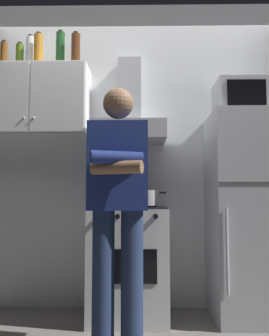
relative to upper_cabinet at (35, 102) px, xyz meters
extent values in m
plane|color=slate|center=(0.85, -0.37, -1.75)|extent=(7.00, 7.00, 0.00)
cube|color=white|center=(0.85, 0.23, -0.40)|extent=(4.80, 0.10, 2.70)
cube|color=silver|center=(0.00, 0.01, 0.00)|extent=(0.90, 0.34, 0.60)
cube|color=silver|center=(-0.22, -0.17, 0.00)|extent=(0.43, 0.01, 0.58)
cube|color=silver|center=(0.22, -0.17, 0.00)|extent=(0.43, 0.01, 0.58)
sphere|color=#B2B2B7|center=(-0.04, -0.18, -0.18)|extent=(0.02, 0.02, 0.02)
sphere|color=#B2B2B7|center=(0.04, -0.18, -0.18)|extent=(0.02, 0.02, 0.02)
cube|color=white|center=(0.80, -0.12, -1.32)|extent=(0.60, 0.60, 0.85)
cube|color=black|center=(0.80, -0.12, -0.89)|extent=(0.59, 0.59, 0.01)
cube|color=black|center=(0.80, -0.43, -1.30)|extent=(0.42, 0.01, 0.24)
cylinder|color=black|center=(0.67, -0.24, -0.88)|extent=(0.16, 0.16, 0.01)
cylinder|color=black|center=(0.93, -0.24, -0.88)|extent=(0.16, 0.16, 0.01)
cylinder|color=black|center=(0.67, 0.00, -0.88)|extent=(0.16, 0.16, 0.01)
cylinder|color=black|center=(0.93, 0.00, -0.88)|extent=(0.16, 0.16, 0.01)
cylinder|color=black|center=(0.60, -0.44, -0.95)|extent=(0.04, 0.02, 0.04)
cylinder|color=black|center=(0.73, -0.44, -0.95)|extent=(0.04, 0.02, 0.04)
cylinder|color=black|center=(0.87, -0.44, -0.95)|extent=(0.04, 0.02, 0.04)
cylinder|color=black|center=(1.00, -0.44, -0.95)|extent=(0.04, 0.02, 0.04)
cube|color=#B7BABF|center=(0.80, -0.04, -0.27)|extent=(0.60, 0.44, 0.15)
cube|color=#B7BABF|center=(0.80, 0.10, 0.10)|extent=(0.20, 0.16, 0.60)
cube|color=silver|center=(1.75, -0.12, -0.95)|extent=(0.60, 0.60, 1.60)
cube|color=#4C4C4C|center=(1.75, -0.43, -0.71)|extent=(0.59, 0.01, 0.01)
cylinder|color=silver|center=(1.50, -0.44, -1.19)|extent=(0.02, 0.02, 0.60)
cube|color=#B7BABF|center=(1.75, -0.10, -0.01)|extent=(0.48, 0.36, 0.28)
cube|color=black|center=(1.71, -0.29, -0.01)|extent=(0.30, 0.01, 0.20)
cylinder|color=navy|center=(0.66, -0.72, -1.32)|extent=(0.14, 0.14, 0.85)
cylinder|color=navy|center=(0.84, -0.72, -1.32)|extent=(0.14, 0.14, 0.85)
cube|color=navy|center=(0.75, -0.72, -0.62)|extent=(0.38, 0.20, 0.56)
cylinder|color=navy|center=(0.75, -0.86, -0.58)|extent=(0.33, 0.17, 0.08)
cylinder|color=#8C6647|center=(0.75, -0.86, -0.64)|extent=(0.33, 0.17, 0.08)
sphere|color=#8C6647|center=(0.75, -0.72, -0.21)|extent=(0.20, 0.20, 0.20)
cylinder|color=#B7BABF|center=(0.93, -0.24, -0.82)|extent=(0.22, 0.22, 0.12)
cylinder|color=black|center=(0.80, -0.24, -0.78)|extent=(0.05, 0.01, 0.01)
cylinder|color=black|center=(1.06, -0.24, -0.78)|extent=(0.05, 0.01, 0.01)
cylinder|color=#B7721E|center=(0.02, -0.03, 0.44)|extent=(0.08, 0.08, 0.28)
cylinder|color=black|center=(0.02, -0.03, 0.59)|extent=(0.04, 0.04, 0.02)
cylinder|color=#47230F|center=(0.34, -0.02, 0.44)|extent=(0.07, 0.07, 0.28)
cylinder|color=black|center=(0.34, -0.02, 0.59)|extent=(0.04, 0.04, 0.02)
cylinder|color=brown|center=(-0.29, 0.01, 0.41)|extent=(0.06, 0.06, 0.23)
cylinder|color=black|center=(-0.29, 0.01, 0.54)|extent=(0.03, 0.03, 0.02)
cylinder|color=#19471E|center=(0.20, 0.03, 0.46)|extent=(0.08, 0.08, 0.32)
cylinder|color=black|center=(0.20, 0.03, 0.63)|extent=(0.04, 0.04, 0.02)
cylinder|color=silver|center=(-0.07, 0.04, 0.44)|extent=(0.07, 0.07, 0.29)
cylinder|color=black|center=(-0.07, 0.04, 0.60)|extent=(0.04, 0.04, 0.02)
cylinder|color=#4C6B19|center=(-0.15, 0.02, 0.41)|extent=(0.07, 0.07, 0.21)
cylinder|color=black|center=(-0.15, 0.02, 0.52)|extent=(0.04, 0.04, 0.02)
camera|label=1|loc=(0.89, -3.10, -0.84)|focal=39.93mm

